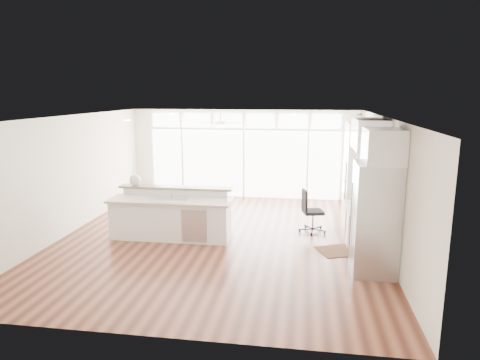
# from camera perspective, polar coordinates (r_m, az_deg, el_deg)

# --- Properties ---
(floor) EXTENTS (7.00, 8.00, 0.02)m
(floor) POSITION_cam_1_polar(r_m,az_deg,el_deg) (9.67, -2.78, -7.83)
(floor) COLOR #4A2216
(floor) RESTS_ON ground
(ceiling) EXTENTS (7.00, 8.00, 0.02)m
(ceiling) POSITION_cam_1_polar(r_m,az_deg,el_deg) (9.14, -2.95, 8.41)
(ceiling) COLOR white
(ceiling) RESTS_ON wall_back
(wall_back) EXTENTS (7.00, 0.04, 2.70)m
(wall_back) POSITION_cam_1_polar(r_m,az_deg,el_deg) (13.20, 0.57, 3.50)
(wall_back) COLOR #EDE6CD
(wall_back) RESTS_ON floor
(wall_front) EXTENTS (7.00, 0.04, 2.70)m
(wall_front) POSITION_cam_1_polar(r_m,az_deg,el_deg) (5.58, -11.07, -8.00)
(wall_front) COLOR #EDE6CD
(wall_front) RESTS_ON floor
(wall_left) EXTENTS (0.04, 8.00, 2.70)m
(wall_left) POSITION_cam_1_polar(r_m,az_deg,el_deg) (10.57, -21.82, 0.64)
(wall_left) COLOR #EDE6CD
(wall_left) RESTS_ON floor
(wall_right) EXTENTS (0.04, 8.00, 2.70)m
(wall_right) POSITION_cam_1_polar(r_m,az_deg,el_deg) (9.28, 18.83, -0.55)
(wall_right) COLOR #EDE6CD
(wall_right) RESTS_ON floor
(glass_wall) EXTENTS (5.80, 0.06, 2.08)m
(glass_wall) POSITION_cam_1_polar(r_m,az_deg,el_deg) (13.19, 0.53, 2.17)
(glass_wall) COLOR white
(glass_wall) RESTS_ON wall_back
(transom_row) EXTENTS (5.90, 0.06, 0.40)m
(transom_row) POSITION_cam_1_polar(r_m,az_deg,el_deg) (13.04, 0.54, 7.95)
(transom_row) COLOR white
(transom_row) RESTS_ON wall_back
(desk_window) EXTENTS (0.04, 0.85, 0.85)m
(desk_window) POSITION_cam_1_polar(r_m,az_deg,el_deg) (9.53, 18.36, 1.00)
(desk_window) COLOR white
(desk_window) RESTS_ON wall_right
(ceiling_fan) EXTENTS (1.16, 1.16, 0.32)m
(ceiling_fan) POSITION_cam_1_polar(r_m,az_deg,el_deg) (11.99, -2.62, 8.10)
(ceiling_fan) COLOR white
(ceiling_fan) RESTS_ON ceiling
(recessed_lights) EXTENTS (3.40, 3.00, 0.02)m
(recessed_lights) POSITION_cam_1_polar(r_m,az_deg,el_deg) (9.34, -2.70, 8.36)
(recessed_lights) COLOR white
(recessed_lights) RESTS_ON ceiling
(oven_cabinet) EXTENTS (0.64, 1.20, 2.50)m
(oven_cabinet) POSITION_cam_1_polar(r_m,az_deg,el_deg) (11.00, 15.49, 0.93)
(oven_cabinet) COLOR white
(oven_cabinet) RESTS_ON floor
(desk_nook) EXTENTS (0.72, 1.30, 0.76)m
(desk_nook) POSITION_cam_1_polar(r_m,az_deg,el_deg) (9.75, 16.00, -5.71)
(desk_nook) COLOR white
(desk_nook) RESTS_ON floor
(upper_cabinets) EXTENTS (0.64, 1.30, 0.64)m
(upper_cabinets) POSITION_cam_1_polar(r_m,az_deg,el_deg) (9.38, 16.91, 5.87)
(upper_cabinets) COLOR white
(upper_cabinets) RESTS_ON wall_right
(refrigerator) EXTENTS (0.76, 0.90, 2.00)m
(refrigerator) POSITION_cam_1_polar(r_m,az_deg,el_deg) (8.01, 17.57, -4.93)
(refrigerator) COLOR #B2B2B7
(refrigerator) RESTS_ON floor
(fridge_cabinet) EXTENTS (0.64, 0.90, 0.60)m
(fridge_cabinet) POSITION_cam_1_polar(r_m,az_deg,el_deg) (7.76, 18.59, 4.31)
(fridge_cabinet) COLOR white
(fridge_cabinet) RESTS_ON wall_right
(framed_photos) EXTENTS (0.06, 0.22, 0.80)m
(framed_photos) POSITION_cam_1_polar(r_m,az_deg,el_deg) (10.16, 17.73, 0.80)
(framed_photos) COLOR black
(framed_photos) RESTS_ON wall_right
(kitchen_island) EXTENTS (2.75, 1.05, 1.09)m
(kitchen_island) POSITION_cam_1_polar(r_m,az_deg,el_deg) (9.64, -9.23, -4.58)
(kitchen_island) COLOR white
(kitchen_island) RESTS_ON floor
(rug) EXTENTS (1.13, 0.99, 0.01)m
(rug) POSITION_cam_1_polar(r_m,az_deg,el_deg) (9.18, 13.37, -9.13)
(rug) COLOR #341B10
(rug) RESTS_ON floor
(office_chair) EXTENTS (0.62, 0.59, 1.00)m
(office_chair) POSITION_cam_1_polar(r_m,az_deg,el_deg) (10.08, 9.71, -4.14)
(office_chair) COLOR black
(office_chair) RESTS_ON floor
(fishbowl) EXTENTS (0.28, 0.28, 0.26)m
(fishbowl) POSITION_cam_1_polar(r_m,az_deg,el_deg) (10.16, -13.81, -0.02)
(fishbowl) COLOR silver
(fishbowl) RESTS_ON kitchen_island
(monitor) EXTENTS (0.09, 0.45, 0.38)m
(monitor) POSITION_cam_1_polar(r_m,az_deg,el_deg) (9.59, 15.72, -2.46)
(monitor) COLOR black
(monitor) RESTS_ON desk_nook
(keyboard) EXTENTS (0.16, 0.34, 0.02)m
(keyboard) POSITION_cam_1_polar(r_m,az_deg,el_deg) (9.61, 14.65, -3.47)
(keyboard) COLOR white
(keyboard) RESTS_ON desk_nook
(potted_plant) EXTENTS (0.25, 0.28, 0.21)m
(potted_plant) POSITION_cam_1_polar(r_m,az_deg,el_deg) (10.84, 15.88, 7.99)
(potted_plant) COLOR #2A6129
(potted_plant) RESTS_ON oven_cabinet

